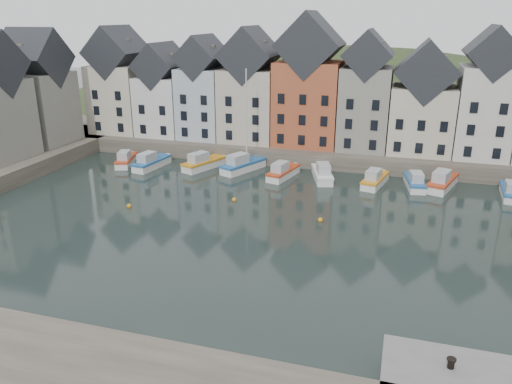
% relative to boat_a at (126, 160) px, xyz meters
% --- Properties ---
extents(ground, '(260.00, 260.00, 0.00)m').
position_rel_boat_a_xyz_m(ground, '(22.61, -17.07, -0.67)').
color(ground, black).
rests_on(ground, ground).
extents(far_quay, '(90.00, 16.00, 2.00)m').
position_rel_boat_a_xyz_m(far_quay, '(22.61, 12.93, 0.33)').
color(far_quay, '#474136').
rests_on(far_quay, ground).
extents(hillside, '(153.60, 70.40, 64.00)m').
position_rel_boat_a_xyz_m(hillside, '(22.63, 38.93, -18.63)').
color(hillside, '#223018').
rests_on(hillside, ground).
extents(far_terrace, '(72.37, 8.16, 17.78)m').
position_rel_boat_a_xyz_m(far_terrace, '(25.82, 10.93, 8.21)').
color(far_terrace, beige).
rests_on(far_terrace, far_quay).
extents(left_terrace, '(7.65, 17.00, 15.69)m').
position_rel_boat_a_xyz_m(left_terrace, '(-13.39, -3.57, 8.21)').
color(left_terrace, gray).
rests_on(left_terrace, left_quay).
extents(mooring_buoys, '(20.50, 5.50, 0.50)m').
position_rel_boat_a_xyz_m(mooring_buoys, '(18.61, -11.74, -0.52)').
color(mooring_buoys, orange).
rests_on(mooring_buoys, ground).
extents(boat_a, '(3.39, 6.09, 2.23)m').
position_rel_boat_a_xyz_m(boat_a, '(0.00, 0.00, 0.00)').
color(boat_a, silver).
rests_on(boat_a, ground).
extents(boat_b, '(2.90, 6.64, 2.46)m').
position_rel_boat_a_xyz_m(boat_b, '(3.99, -0.42, 0.07)').
color(boat_b, silver).
rests_on(boat_b, ground).
extents(boat_c, '(4.43, 6.88, 2.53)m').
position_rel_boat_a_xyz_m(boat_c, '(10.72, 1.24, 0.09)').
color(boat_c, silver).
rests_on(boat_c, ground).
extents(boat_d, '(4.78, 7.17, 13.19)m').
position_rel_boat_a_xyz_m(boat_d, '(16.00, 1.72, 0.19)').
color(boat_d, silver).
rests_on(boat_d, ground).
extents(boat_e, '(3.22, 6.39, 2.35)m').
position_rel_boat_a_xyz_m(boat_e, '(21.70, 0.51, 0.03)').
color(boat_e, silver).
rests_on(boat_e, ground).
extents(boat_f, '(3.74, 6.66, 2.44)m').
position_rel_boat_a_xyz_m(boat_f, '(26.57, 1.15, 0.06)').
color(boat_f, silver).
rests_on(boat_f, ground).
extents(boat_g, '(3.12, 6.33, 2.33)m').
position_rel_boat_a_xyz_m(boat_g, '(32.90, 0.70, 0.03)').
color(boat_g, silver).
rests_on(boat_g, ground).
extents(boat_h, '(2.69, 6.07, 2.25)m').
position_rel_boat_a_xyz_m(boat_h, '(37.48, 1.28, 0.00)').
color(boat_h, silver).
rests_on(boat_h, ground).
extents(boat_i, '(3.98, 6.99, 2.57)m').
position_rel_boat_a_xyz_m(boat_i, '(40.53, 1.82, 0.10)').
color(boat_i, silver).
rests_on(boat_i, ground).
extents(boat_j, '(2.13, 5.81, 2.19)m').
position_rel_boat_a_xyz_m(boat_j, '(47.62, 0.75, -0.01)').
color(boat_j, silver).
rests_on(boat_j, ground).
extents(mooring_bollard, '(0.48, 0.48, 0.56)m').
position_rel_boat_a_xyz_m(mooring_bollard, '(39.03, -34.05, 1.64)').
color(mooring_bollard, black).
rests_on(mooring_bollard, near_quay).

